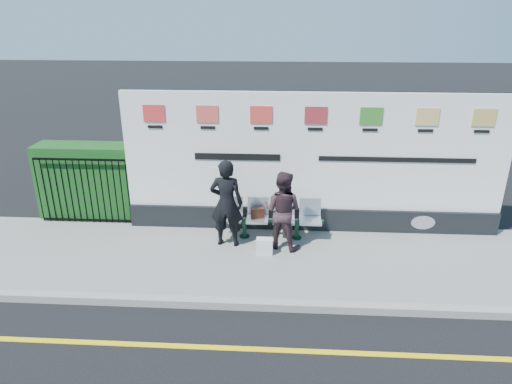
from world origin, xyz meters
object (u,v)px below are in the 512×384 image
at_px(woman_left, 227,203).
at_px(bench, 270,228).
at_px(woman_right, 282,210).
at_px(billboard, 313,173).

bearing_deg(woman_left, bench, -154.91).
relative_size(bench, woman_right, 1.30).
height_order(billboard, woman_left, billboard).
xyz_separation_m(bench, woman_right, (0.24, -0.38, 0.58)).
bearing_deg(woman_right, woman_left, 18.30).
bearing_deg(woman_right, billboard, -105.18).
height_order(billboard, bench, billboard).
relative_size(woman_left, woman_right, 1.13).
bearing_deg(billboard, woman_left, -154.02).
bearing_deg(bench, woman_right, -57.30).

